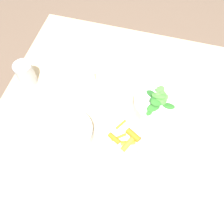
% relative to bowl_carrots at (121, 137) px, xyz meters
% --- Properties ---
extents(ground_plane, '(10.00, 10.00, 0.00)m').
position_rel_bowl_carrots_xyz_m(ground_plane, '(-0.03, -0.07, -0.79)').
color(ground_plane, brown).
extents(dining_table, '(1.09, 1.01, 0.75)m').
position_rel_bowl_carrots_xyz_m(dining_table, '(-0.03, -0.07, -0.14)').
color(dining_table, beige).
rests_on(dining_table, ground_plane).
extents(bowl_carrots, '(0.16, 0.16, 0.08)m').
position_rel_bowl_carrots_xyz_m(bowl_carrots, '(0.00, 0.00, 0.00)').
color(bowl_carrots, silver).
rests_on(bowl_carrots, dining_table).
extents(bowl_greens, '(0.18, 0.18, 0.11)m').
position_rel_bowl_carrots_xyz_m(bowl_greens, '(-0.10, -0.17, 0.00)').
color(bowl_greens, white).
rests_on(bowl_greens, dining_table).
extents(bowl_beans_hotdog, '(0.17, 0.17, 0.06)m').
position_rel_bowl_carrots_xyz_m(bowl_beans_hotdog, '(0.18, 0.03, -0.00)').
color(bowl_beans_hotdog, silver).
rests_on(bowl_beans_hotdog, dining_table).
extents(bowl_cookies, '(0.13, 0.13, 0.05)m').
position_rel_bowl_carrots_xyz_m(bowl_cookies, '(0.15, -0.23, -0.01)').
color(bowl_cookies, silver).
rests_on(bowl_cookies, dining_table).
extents(cup, '(0.07, 0.07, 0.10)m').
position_rel_bowl_carrots_xyz_m(cup, '(0.44, -0.16, 0.02)').
color(cup, '#B2B7C1').
rests_on(cup, dining_table).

